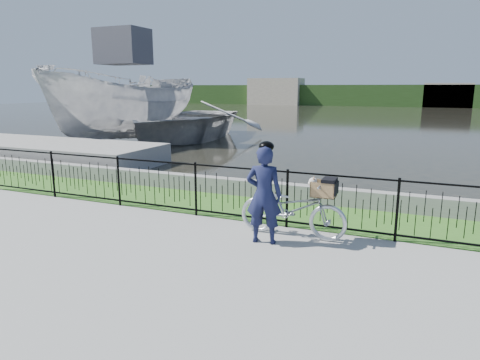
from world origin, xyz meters
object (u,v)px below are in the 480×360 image
at_px(cyclist, 264,193).
at_px(boat_near, 126,104).
at_px(dock, 35,151).
at_px(boat_far, 183,120).
at_px(bicycle_rig, 293,208).

height_order(cyclist, boat_near, boat_near).
height_order(dock, boat_far, boat_far).
bearing_deg(cyclist, boat_far, 125.69).
relative_size(dock, boat_near, 1.05).
xyz_separation_m(bicycle_rig, boat_far, (-9.47, 12.15, 0.47)).
xyz_separation_m(boat_near, boat_far, (1.50, 2.62, -0.88)).
distance_m(dock, cyclist, 11.91).
bearing_deg(cyclist, dock, 155.96).
xyz_separation_m(bicycle_rig, boat_near, (-10.97, 9.53, 1.36)).
bearing_deg(bicycle_rig, boat_near, 139.03).
bearing_deg(bicycle_rig, cyclist, -127.56).
xyz_separation_m(dock, boat_near, (0.28, 5.18, 1.54)).
height_order(boat_near, boat_far, boat_near).
bearing_deg(boat_far, boat_near, -119.75).
bearing_deg(boat_far, bicycle_rig, -52.06).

